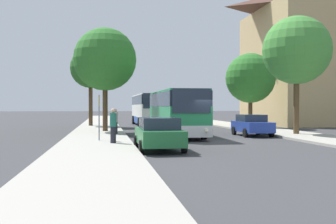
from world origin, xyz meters
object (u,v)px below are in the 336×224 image
Objects in this scene: tree_left_far at (105,60)px; tree_right_near at (250,78)px; pedestrian_waiting_far at (113,126)px; tree_right_mid at (297,51)px; bus_stop_sign at (99,112)px; pedestrian_waiting_near at (115,121)px; bus_front at (176,112)px; parked_car_right_near at (252,125)px; parked_car_left_curb at (159,133)px; bus_middle at (148,109)px; tree_left_near at (91,68)px.

tree_right_near is at bearing 18.72° from tree_left_far.
pedestrian_waiting_far is 0.22× the size of tree_right_mid.
bus_stop_sign is 1.46× the size of pedestrian_waiting_near.
pedestrian_waiting_near is at bearing 21.73° from pedestrian_waiting_far.
pedestrian_waiting_near is 6.73m from pedestrian_waiting_far.
bus_front is 2.62× the size of parked_car_right_near.
parked_car_left_curb is 0.55× the size of tree_left_far.
parked_car_right_near is at bearing 45.26° from parked_car_left_curb.
pedestrian_waiting_near is 0.97× the size of pedestrian_waiting_far.
pedestrian_waiting_far is 0.26× the size of tree_right_near.
bus_stop_sign is (-5.06, -20.02, -0.04)m from bus_middle.
tree_right_mid is at bearing -62.69° from bus_middle.
bus_front is at bearing -64.14° from tree_left_near.
tree_right_near is at bearing 87.34° from tree_right_mid.
bus_stop_sign is 0.33× the size of tree_left_near.
bus_front is 1.27× the size of tree_left_far.
tree_right_near is (11.49, 17.75, 4.03)m from parked_car_left_curb.
parked_car_left_curb is at bearing -105.46° from bus_front.
tree_left_far reaches higher than parked_car_left_curb.
pedestrian_waiting_far reaches higher than parked_car_left_curb.
bus_stop_sign is 1.42× the size of pedestrian_waiting_far.
bus_stop_sign is at bearing -24.44° from pedestrian_waiting_near.
bus_stop_sign is at bearing 47.79° from pedestrian_waiting_far.
parked_car_right_near is at bearing 70.21° from pedestrian_waiting_near.
pedestrian_waiting_far is at bearing -101.72° from bus_middle.
tree_left_near is (-1.05, 17.80, 4.23)m from bus_stop_sign.
bus_middle is 24.41m from parked_car_left_curb.
bus_middle is at bearing 13.24° from pedestrian_waiting_far.
tree_right_mid reaches higher than bus_middle.
bus_stop_sign is (-2.87, 4.27, 0.95)m from parked_car_left_curb.
pedestrian_waiting_near is (-9.60, 1.28, 0.26)m from parked_car_right_near.
pedestrian_waiting_far is (-2.10, 2.51, 0.27)m from parked_car_left_curb.
tree_right_near is (9.30, -6.54, 3.04)m from bus_middle.
bus_front is at bearing -135.37° from tree_right_near.
bus_middle is at bearing 84.59° from parked_car_left_curb.
tree_right_near reaches higher than pedestrian_waiting_near.
pedestrian_waiting_near is at bearing 100.73° from parked_car_left_curb.
bus_front is 5.48m from parked_car_right_near.
bus_middle is 7.74m from tree_left_near.
pedestrian_waiting_far is (-4.30, -21.78, -0.72)m from bus_middle.
pedestrian_waiting_near is at bearing -105.38° from bus_middle.
tree_right_mid reaches higher than pedestrian_waiting_far.
tree_right_mid is (12.81, -1.63, 5.05)m from pedestrian_waiting_near.
tree_right_mid reaches higher than tree_right_near.
tree_right_near is (9.01, 8.89, 3.14)m from bus_front.
bus_stop_sign is at bearing -92.44° from tree_left_far.
bus_front is at bearing -39.86° from tree_left_far.
bus_stop_sign reaches higher than pedestrian_waiting_far.
pedestrian_waiting_near is at bearing 172.74° from tree_right_mid.
tree_left_near is 0.95× the size of tree_right_mid.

